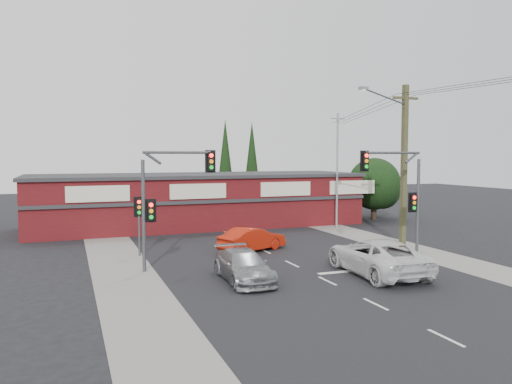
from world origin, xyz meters
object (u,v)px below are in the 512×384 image
object	(u,v)px
white_suv	(377,256)
utility_pole	(402,160)
shop_building	(198,199)
silver_suv	(244,266)
red_sedan	(252,239)

from	to	relation	value
white_suv	utility_pole	xyz separation A→B (m)	(5.46, 5.41, 4.54)
shop_building	utility_pole	bearing A→B (deg)	-56.24
white_suv	silver_suv	xyz separation A→B (m)	(-6.43, 1.00, -0.17)
white_suv	shop_building	distance (m)	19.83
silver_suv	utility_pole	xyz separation A→B (m)	(11.90, 4.40, 4.71)
white_suv	utility_pole	distance (m)	8.93
white_suv	silver_suv	bearing A→B (deg)	-5.47
silver_suv	shop_building	distance (m)	18.63
shop_building	utility_pole	xyz separation A→B (m)	(9.36, -14.00, 3.26)
white_suv	shop_building	size ratio (longest dim) A/B	0.23
silver_suv	utility_pole	distance (m)	13.53
white_suv	red_sedan	distance (m)	8.38
white_suv	silver_suv	size ratio (longest dim) A/B	1.30
shop_building	utility_pole	size ratio (longest dim) A/B	2.73
white_suv	red_sedan	xyz separation A→B (m)	(-3.59, 7.57, -0.14)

